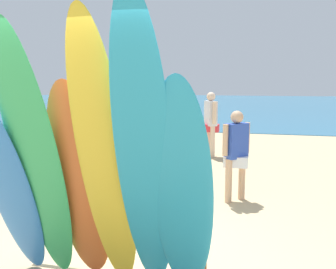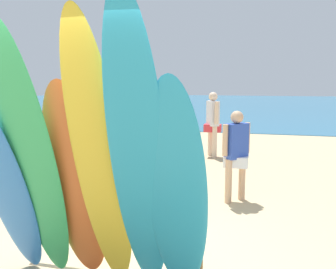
{
  "view_description": "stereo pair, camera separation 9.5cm",
  "coord_description": "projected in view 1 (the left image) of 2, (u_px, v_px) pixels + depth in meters",
  "views": [
    {
      "loc": [
        1.46,
        -3.55,
        2.01
      ],
      "look_at": [
        0.0,
        2.47,
        1.12
      ],
      "focal_mm": 38.99,
      "sensor_mm": 36.0,
      "label": 1
    },
    {
      "loc": [
        1.55,
        -3.52,
        2.01
      ],
      "look_at": [
        0.0,
        2.47,
        1.12
      ],
      "focal_mm": 38.99,
      "sensor_mm": 36.0,
      "label": 2
    }
  ],
  "objects": [
    {
      "name": "ground",
      "position": [
        224.0,
        124.0,
        17.5
      ],
      "size": [
        60.0,
        60.0,
        0.0
      ],
      "primitive_type": "plane",
      "color": "tan"
    },
    {
      "name": "ocean_water",
      "position": [
        240.0,
        104.0,
        33.78
      ],
      "size": [
        60.0,
        40.0,
        0.02
      ],
      "primitive_type": "cube",
      "color": "teal",
      "rests_on": "ground"
    },
    {
      "name": "surfboard_rack",
      "position": [
        115.0,
        221.0,
        3.97
      ],
      "size": [
        2.08,
        0.07,
        0.69
      ],
      "color": "brown",
      "rests_on": "ground"
    },
    {
      "name": "surfboard_blue_0",
      "position": [
        11.0,
        191.0,
        3.55
      ],
      "size": [
        0.54,
        0.78,
        1.92
      ],
      "primitive_type": "ellipsoid",
      "rotation": [
        0.34,
        0.0,
        -0.06
      ],
      "color": "#337AD1",
      "rests_on": "ground"
    },
    {
      "name": "surfboard_green_1",
      "position": [
        37.0,
        163.0,
        3.36
      ],
      "size": [
        0.51,
        0.87,
        2.54
      ],
      "primitive_type": "ellipsoid",
      "rotation": [
        0.31,
        0.0,
        0.01
      ],
      "color": "#38B266",
      "rests_on": "ground"
    },
    {
      "name": "surfboard_orange_2",
      "position": [
        80.0,
        186.0,
        3.49
      ],
      "size": [
        0.59,
        0.65,
        2.05
      ],
      "primitive_type": "ellipsoid",
      "rotation": [
        0.27,
        0.0,
        0.03
      ],
      "color": "orange",
      "rests_on": "ground"
    },
    {
      "name": "surfboard_yellow_3",
      "position": [
        104.0,
        162.0,
        3.23
      ],
      "size": [
        0.57,
        0.84,
        2.63
      ],
      "primitive_type": "ellipsoid",
      "rotation": [
        0.28,
        0.0,
        -0.07
      ],
      "color": "yellow",
      "rests_on": "ground"
    },
    {
      "name": "surfboard_teal_4",
      "position": [
        144.0,
        161.0,
        3.05
      ],
      "size": [
        0.58,
        1.09,
        2.71
      ],
      "primitive_type": "ellipsoid",
      "rotation": [
        0.35,
        0.0,
        0.08
      ],
      "color": "#289EC6",
      "rests_on": "ground"
    },
    {
      "name": "surfboard_teal_5",
      "position": [
        182.0,
        195.0,
        3.14
      ],
      "size": [
        0.56,
        0.76,
        2.09
      ],
      "primitive_type": "ellipsoid",
      "rotation": [
        0.32,
        0.0,
        0.03
      ],
      "color": "#289EC6",
      "rests_on": "ground"
    },
    {
      "name": "beachgoer_midbeach",
      "position": [
        211.0,
        120.0,
        9.82
      ],
      "size": [
        0.45,
        0.6,
        1.74
      ],
      "rotation": [
        0.0,
        0.0,
        2.05
      ],
      "color": "beige",
      "rests_on": "ground"
    },
    {
      "name": "beachgoer_near_rack",
      "position": [
        141.0,
        126.0,
        8.56
      ],
      "size": [
        0.65,
        0.28,
        1.72
      ],
      "rotation": [
        0.0,
        0.0,
        6.16
      ],
      "color": "brown",
      "rests_on": "ground"
    },
    {
      "name": "beachgoer_photographing",
      "position": [
        236.0,
        150.0,
        6.1
      ],
      "size": [
        0.42,
        0.45,
        1.54
      ],
      "rotation": [
        0.0,
        0.0,
        0.83
      ],
      "color": "tan",
      "rests_on": "ground"
    },
    {
      "name": "beach_chair_red",
      "position": [
        66.0,
        164.0,
        7.1
      ],
      "size": [
        0.53,
        0.71,
        0.82
      ],
      "rotation": [
        0.0,
        0.0,
        0.05
      ],
      "color": "#B7B7BC",
      "rests_on": "ground"
    },
    {
      "name": "beach_chair_striped",
      "position": [
        20.0,
        161.0,
        7.41
      ],
      "size": [
        0.76,
        0.87,
        0.8
      ],
      "rotation": [
        0.0,
        0.0,
        -0.43
      ],
      "color": "#B7B7BC",
      "rests_on": "ground"
    }
  ]
}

